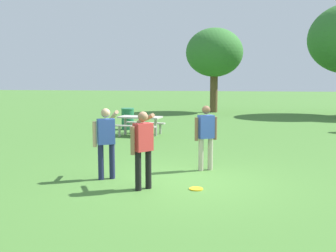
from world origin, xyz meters
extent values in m
plane|color=#447530|center=(0.00, 0.00, 0.00)|extent=(120.00, 120.00, 0.00)
cylinder|color=#1E234C|center=(-1.89, -0.14, 0.41)|extent=(0.13, 0.13, 0.82)
cylinder|color=#1E234C|center=(-1.67, -0.01, 0.41)|extent=(0.13, 0.13, 0.82)
cube|color=#3856B7|center=(-1.78, -0.07, 1.11)|extent=(0.44, 0.38, 0.58)
sphere|color=tan|center=(-1.78, -0.07, 1.53)|extent=(0.21, 0.21, 0.21)
cylinder|color=tan|center=(-2.01, -0.20, 1.06)|extent=(0.09, 0.09, 0.58)
cylinder|color=tan|center=(-1.69, 0.29, 1.45)|extent=(0.36, 0.55, 0.28)
cylinder|color=#B7AD93|center=(0.54, 1.23, 0.41)|extent=(0.13, 0.13, 0.82)
cylinder|color=#B7AD93|center=(0.31, 1.10, 0.41)|extent=(0.13, 0.13, 0.82)
cube|color=#3856B7|center=(0.42, 1.17, 1.11)|extent=(0.44, 0.38, 0.58)
sphere|color=brown|center=(0.42, 1.17, 1.53)|extent=(0.21, 0.21, 0.21)
cylinder|color=brown|center=(0.65, 1.29, 1.06)|extent=(0.09, 0.09, 0.58)
cylinder|color=brown|center=(0.20, 1.04, 1.06)|extent=(0.09, 0.09, 0.58)
cylinder|color=black|center=(-0.84, -0.87, 0.41)|extent=(0.13, 0.13, 0.82)
cylinder|color=black|center=(-0.67, -0.68, 0.41)|extent=(0.13, 0.13, 0.82)
cube|color=#D83838|center=(-0.76, -0.77, 1.11)|extent=(0.42, 0.43, 0.58)
sphere|color=#9E7051|center=(-0.76, -0.77, 1.53)|extent=(0.21, 0.21, 0.21)
cylinder|color=#9E7051|center=(-0.93, -0.97, 1.06)|extent=(0.09, 0.09, 0.58)
cylinder|color=#9E7051|center=(-0.78, -0.40, 1.45)|extent=(0.49, 0.45, 0.28)
cylinder|color=yellow|center=(0.34, -0.61, 0.01)|extent=(0.29, 0.29, 0.03)
cube|color=#B2ADA3|center=(-2.57, 6.86, 0.74)|extent=(1.79, 1.00, 0.06)
cube|color=#A49F96|center=(-2.66, 6.29, 0.44)|extent=(1.72, 0.50, 0.05)
cube|color=#A49F96|center=(-2.49, 7.44, 0.44)|extent=(1.72, 0.50, 0.05)
cylinder|color=#A49F96|center=(-3.23, 6.96, 0.35)|extent=(0.11, 0.11, 0.71)
cylinder|color=#A49F96|center=(-3.31, 6.38, 0.21)|extent=(0.09, 0.09, 0.41)
cylinder|color=#A49F96|center=(-3.15, 7.53, 0.21)|extent=(0.09, 0.09, 0.41)
cylinder|color=#A49F96|center=(-1.92, 6.77, 0.35)|extent=(0.11, 0.11, 0.71)
cylinder|color=#A49F96|center=(-2.00, 6.19, 0.21)|extent=(0.09, 0.09, 0.41)
cylinder|color=#A49F96|center=(-1.83, 7.34, 0.21)|extent=(0.09, 0.09, 0.41)
cylinder|color=#237047|center=(-3.55, 8.60, 0.45)|extent=(0.56, 0.56, 0.90)
cylinder|color=#2E8657|center=(-3.55, 8.60, 0.93)|extent=(0.59, 0.59, 0.06)
cylinder|color=brown|center=(-0.09, 18.17, 1.47)|extent=(0.51, 0.51, 2.94)
ellipsoid|color=#33702D|center=(-0.09, 18.17, 3.99)|extent=(3.79, 3.79, 3.22)
camera|label=1|loc=(1.01, -8.68, 2.34)|focal=42.32mm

